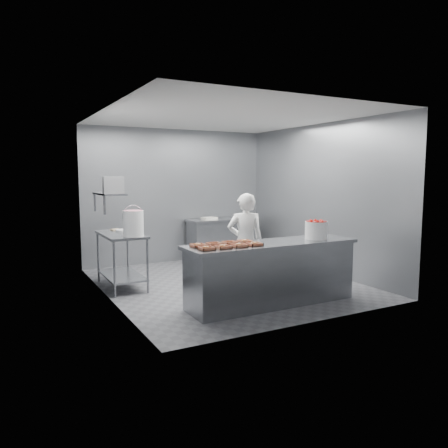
% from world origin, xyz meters
% --- Properties ---
extents(floor, '(4.50, 4.50, 0.00)m').
position_xyz_m(floor, '(0.00, 0.00, 0.00)').
color(floor, '#4C4C51').
rests_on(floor, ground).
extents(ceiling, '(4.50, 4.50, 0.00)m').
position_xyz_m(ceiling, '(0.00, 0.00, 2.80)').
color(ceiling, white).
rests_on(ceiling, wall_back).
extents(wall_back, '(4.00, 0.04, 2.80)m').
position_xyz_m(wall_back, '(0.00, 2.25, 1.40)').
color(wall_back, slate).
rests_on(wall_back, ground).
extents(wall_left, '(0.04, 4.50, 2.80)m').
position_xyz_m(wall_left, '(-2.00, 0.00, 1.40)').
color(wall_left, slate).
rests_on(wall_left, ground).
extents(wall_right, '(0.04, 4.50, 2.80)m').
position_xyz_m(wall_right, '(2.00, 0.00, 1.40)').
color(wall_right, slate).
rests_on(wall_right, ground).
extents(service_counter, '(2.60, 0.70, 0.90)m').
position_xyz_m(service_counter, '(0.00, -1.35, 0.45)').
color(service_counter, slate).
rests_on(service_counter, ground).
extents(prep_table, '(0.60, 1.20, 0.90)m').
position_xyz_m(prep_table, '(-1.65, 0.60, 0.59)').
color(prep_table, slate).
rests_on(prep_table, ground).
extents(back_counter, '(1.50, 0.60, 0.90)m').
position_xyz_m(back_counter, '(0.90, 1.90, 0.45)').
color(back_counter, slate).
rests_on(back_counter, ground).
extents(wall_shelf, '(0.35, 0.90, 0.03)m').
position_xyz_m(wall_shelf, '(-1.82, 0.60, 1.55)').
color(wall_shelf, slate).
rests_on(wall_shelf, wall_left).
extents(tray_0, '(0.19, 0.18, 0.06)m').
position_xyz_m(tray_0, '(-1.10, -1.48, 0.92)').
color(tray_0, tan).
rests_on(tray_0, service_counter).
extents(tray_1, '(0.19, 0.18, 0.06)m').
position_xyz_m(tray_1, '(-0.86, -1.48, 0.92)').
color(tray_1, tan).
rests_on(tray_1, service_counter).
extents(tray_2, '(0.19, 0.18, 0.06)m').
position_xyz_m(tray_2, '(-0.62, -1.48, 0.92)').
color(tray_2, tan).
rests_on(tray_2, service_counter).
extents(tray_3, '(0.19, 0.18, 0.06)m').
position_xyz_m(tray_3, '(-0.38, -1.48, 0.92)').
color(tray_3, tan).
rests_on(tray_3, service_counter).
extents(tray_4, '(0.19, 0.18, 0.06)m').
position_xyz_m(tray_4, '(-1.10, -1.22, 0.92)').
color(tray_4, tan).
rests_on(tray_4, service_counter).
extents(tray_5, '(0.19, 0.18, 0.04)m').
position_xyz_m(tray_5, '(-0.86, -1.22, 0.92)').
color(tray_5, tan).
rests_on(tray_5, service_counter).
extents(tray_6, '(0.19, 0.18, 0.04)m').
position_xyz_m(tray_6, '(-0.62, -1.22, 0.92)').
color(tray_6, tan).
rests_on(tray_6, service_counter).
extents(tray_7, '(0.19, 0.18, 0.06)m').
position_xyz_m(tray_7, '(-0.38, -1.22, 0.92)').
color(tray_7, tan).
rests_on(tray_7, service_counter).
extents(worker, '(0.68, 0.58, 1.57)m').
position_xyz_m(worker, '(0.04, -0.54, 0.78)').
color(worker, white).
rests_on(worker, ground).
extents(strawberry_tub, '(0.33, 0.33, 0.27)m').
position_xyz_m(strawberry_tub, '(0.76, -1.39, 1.05)').
color(strawberry_tub, white).
rests_on(strawberry_tub, service_counter).
extents(glaze_bucket, '(0.34, 0.32, 0.49)m').
position_xyz_m(glaze_bucket, '(-1.57, 0.16, 1.11)').
color(glaze_bucket, white).
rests_on(glaze_bucket, prep_table).
extents(bucket_lid, '(0.31, 0.31, 0.02)m').
position_xyz_m(bucket_lid, '(-1.51, 0.89, 0.91)').
color(bucket_lid, white).
rests_on(bucket_lid, prep_table).
extents(rag, '(0.18, 0.16, 0.02)m').
position_xyz_m(rag, '(-1.63, 1.04, 0.91)').
color(rag, '#CCB28C').
rests_on(rag, prep_table).
extents(appliance, '(0.35, 0.39, 0.26)m').
position_xyz_m(appliance, '(-1.82, 0.33, 1.69)').
color(appliance, gray).
rests_on(appliance, wall_shelf).
extents(paper_stack, '(0.31, 0.23, 0.05)m').
position_xyz_m(paper_stack, '(0.60, 1.90, 0.92)').
color(paper_stack, silver).
rests_on(paper_stack, back_counter).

